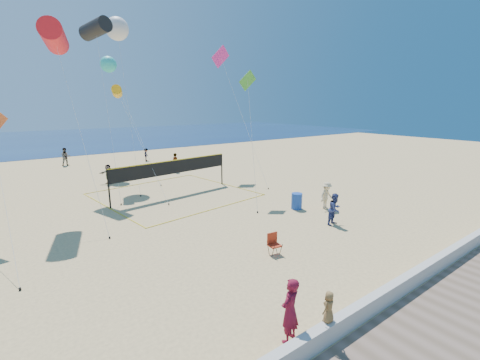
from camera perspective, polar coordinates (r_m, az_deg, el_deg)
ground at (r=12.21m, az=6.16°, el=-17.95°), size 120.00×120.00×0.00m
ocean at (r=70.29m, az=-30.43°, el=6.27°), size 140.00×50.00×0.03m
seawall at (r=10.42m, az=18.31°, el=-22.72°), size 32.00×0.30×0.60m
woman at (r=9.38m, az=8.86°, el=-21.94°), size 0.77×0.62×1.86m
toddler at (r=9.52m, az=15.51°, el=-20.91°), size 0.47×0.34×0.88m
bystander_a at (r=17.97m, az=16.51°, el=-4.98°), size 0.92×0.76×1.73m
bystander_b at (r=20.52m, az=15.11°, el=-2.68°), size 1.15×0.73×1.70m
far_person_1 at (r=28.22m, az=-22.36°, el=0.96°), size 1.30×1.46×1.61m
far_person_2 at (r=31.41m, az=-11.37°, el=3.06°), size 0.66×0.78×1.83m
far_person_3 at (r=38.73m, az=-28.59°, el=3.64°), size 0.94×0.74×1.90m
far_person_4 at (r=38.60m, az=-16.33°, el=4.35°), size 0.94×1.08×1.44m
camp_chair at (r=14.17m, az=5.98°, el=-10.96°), size 0.56×0.67×1.03m
trash_barrel at (r=20.22m, az=10.05°, el=-3.70°), size 0.86×0.86×0.99m
volleyball_net at (r=23.25m, az=-11.88°, el=1.57°), size 10.57×10.44×2.51m
kite_0 at (r=21.80m, az=-30.18°, el=21.16°), size 1.88×7.50×10.74m
kite_1 at (r=26.64m, az=-24.30°, el=23.30°), size 1.89×6.37×12.18m
kite_2 at (r=26.13m, az=-21.02°, el=14.46°), size 1.49×7.37×7.74m
kite_4 at (r=22.16m, az=1.48°, el=15.89°), size 2.79×3.86×8.60m
kite_5 at (r=30.22m, az=-3.16°, el=20.27°), size 2.03×7.67×11.50m
kite_6 at (r=29.95m, az=-21.01°, el=23.80°), size 2.32×7.50×13.13m
kite_7 at (r=32.83m, az=-22.36°, el=18.48°), size 2.13×8.78×10.58m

